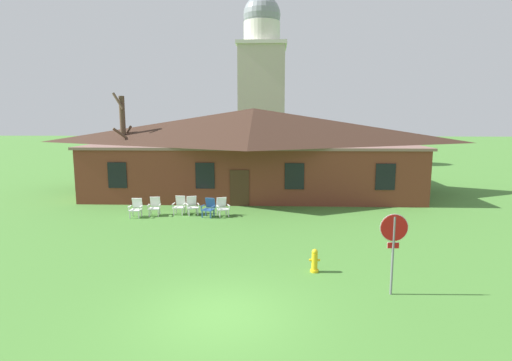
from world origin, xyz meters
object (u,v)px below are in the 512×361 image
Objects in this scene: lawn_chair_right_end at (209,207)px; lawn_chair_far_side at (222,206)px; stop_sign at (394,238)px; fire_hydrant at (315,261)px; lawn_chair_middle at (192,205)px; lawn_chair_left_end at (180,205)px; lawn_chair_by_porch at (136,207)px; lawn_chair_near_door at (155,206)px.

lawn_chair_right_end is 0.69m from lawn_chair_far_side.
stop_sign is 2.50× the size of lawn_chair_right_end.
fire_hydrant is (4.68, -7.42, -0.12)m from lawn_chair_right_end.
lawn_chair_middle is at bearing 125.63° from fire_hydrant.
stop_sign reaches higher than lawn_chair_left_end.
lawn_chair_left_end is at bearing 171.69° from lawn_chair_far_side.
lawn_chair_by_porch is at bearing 139.81° from stop_sign.
lawn_chair_by_porch is at bearing -176.48° from lawn_chair_right_end.
lawn_chair_middle is at bearing 170.12° from lawn_chair_far_side.
fire_hydrant is (7.56, -7.59, -0.12)m from lawn_chair_near_door.
fire_hydrant is (8.41, -7.19, -0.12)m from lawn_chair_by_porch.
stop_sign is 2.93m from fire_hydrant.
lawn_chair_by_porch is 0.93m from lawn_chair_near_door.
lawn_chair_middle is 1.21× the size of fire_hydrant.
lawn_chair_by_porch and lawn_chair_far_side have the same top height.
lawn_chair_by_porch is 2.21m from lawn_chair_left_end.
lawn_chair_far_side is 1.21× the size of fire_hydrant.
lawn_chair_far_side is at bearing 5.18° from lawn_chair_by_porch.
lawn_chair_by_porch and lawn_chair_middle have the same top height.
fire_hydrant is at bearing -57.76° from lawn_chair_right_end.
lawn_chair_right_end is (0.97, -0.45, 0.00)m from lawn_chair_middle.
stop_sign reaches higher than fire_hydrant.
lawn_chair_left_end is 10.14m from fire_hydrant.
lawn_chair_by_porch is at bearing -174.82° from lawn_chair_far_side.
lawn_chair_by_porch is 1.00× the size of lawn_chair_far_side.
fire_hydrant is at bearing -54.37° from lawn_chair_middle.
lawn_chair_right_end is at bearing -17.18° from lawn_chair_left_end.
lawn_chair_right_end is 8.78m from fire_hydrant.
lawn_chair_by_porch is 1.00× the size of lawn_chair_right_end.
lawn_chair_near_door is at bearing -171.40° from lawn_chair_middle.
lawn_chair_by_porch is (-10.45, 8.83, -1.19)m from stop_sign.
stop_sign is 2.50× the size of lawn_chair_left_end.
lawn_chair_middle and lawn_chair_right_end have the same top height.
lawn_chair_middle is at bearing 128.95° from stop_sign.
lawn_chair_by_porch is at bearing 139.45° from fire_hydrant.
lawn_chair_left_end is at bearing 128.56° from fire_hydrant.
lawn_chair_near_door is 1.21× the size of fire_hydrant.
lawn_chair_right_end is (2.88, -0.16, 0.00)m from lawn_chair_near_door.
lawn_chair_far_side is at bearing 123.27° from stop_sign.
lawn_chair_near_door is 1.94m from lawn_chair_middle.
lawn_chair_far_side is (2.31, -0.34, 0.00)m from lawn_chair_left_end.
fire_hydrant is (6.32, -7.93, -0.12)m from lawn_chair_left_end.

